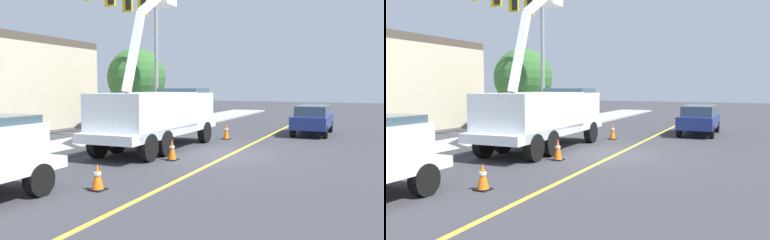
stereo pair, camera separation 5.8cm
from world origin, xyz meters
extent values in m
plane|color=#38383D|center=(0.00, 0.00, 0.00)|extent=(120.00, 120.00, 0.00)
cube|color=#9E9E99|center=(-0.54, 7.37, 0.06)|extent=(60.10, 7.99, 0.12)
cube|color=yellow|center=(0.00, 0.00, 0.00)|extent=(49.88, 3.82, 0.01)
cube|color=white|center=(0.02, 3.43, 0.90)|extent=(8.36, 3.09, 0.36)
cube|color=white|center=(2.64, 3.62, 1.67)|extent=(2.79, 2.54, 1.60)
cube|color=#384C56|center=(2.84, 3.64, 2.37)|extent=(1.95, 2.23, 0.64)
cube|color=white|center=(-0.96, 3.36, 1.62)|extent=(5.42, 2.88, 1.80)
cube|color=white|center=(-1.78, 3.34, 4.18)|extent=(1.60, 0.50, 3.33)
cube|color=white|center=(0.02, 3.59, 6.43)|extent=(2.45, 0.61, 1.52)
cylinder|color=black|center=(2.80, 4.76, 0.52)|extent=(1.06, 0.42, 1.04)
cylinder|color=black|center=(2.97, 2.52, 0.52)|extent=(1.06, 0.42, 1.04)
cylinder|color=black|center=(-1.53, 4.45, 0.52)|extent=(1.06, 0.42, 1.04)
cylinder|color=black|center=(-1.36, 2.20, 0.52)|extent=(1.06, 0.42, 1.04)
cylinder|color=black|center=(-2.84, 4.35, 0.52)|extent=(1.06, 0.42, 1.04)
cylinder|color=black|center=(-2.67, 2.11, 0.52)|extent=(1.06, 0.42, 1.04)
cylinder|color=black|center=(-7.91, 1.90, 0.42)|extent=(0.86, 0.36, 0.84)
cube|color=navy|center=(8.98, -1.55, 0.79)|extent=(4.93, 2.25, 0.70)
cube|color=#384C56|center=(9.13, -1.54, 1.39)|extent=(3.57, 1.92, 0.60)
cylinder|color=black|center=(7.42, -2.52, 0.34)|extent=(0.70, 0.29, 0.68)
cylinder|color=black|center=(7.29, -0.81, 0.34)|extent=(0.70, 0.29, 0.68)
cylinder|color=black|center=(10.67, -2.28, 0.34)|extent=(0.70, 0.29, 0.68)
cylinder|color=black|center=(10.55, -0.57, 0.34)|extent=(0.70, 0.29, 0.68)
cube|color=black|center=(-6.76, 0.99, 0.02)|extent=(0.40, 0.40, 0.04)
cone|color=orange|center=(-6.76, 0.99, 0.39)|extent=(0.32, 0.32, 0.69)
cylinder|color=white|center=(-6.76, 0.99, 0.46)|extent=(0.20, 0.20, 0.08)
cube|color=black|center=(-1.99, 1.49, 0.02)|extent=(0.40, 0.40, 0.04)
cone|color=orange|center=(-1.99, 1.49, 0.42)|extent=(0.32, 0.32, 0.77)
cylinder|color=white|center=(-1.99, 1.49, 0.50)|extent=(0.20, 0.20, 0.08)
cube|color=black|center=(4.68, 2.08, 0.02)|extent=(0.40, 0.40, 0.04)
cone|color=orange|center=(4.68, 2.08, 0.45)|extent=(0.32, 0.32, 0.82)
cylinder|color=white|center=(4.68, 2.08, 0.53)|extent=(0.20, 0.20, 0.08)
cylinder|color=gray|center=(5.26, 6.80, 4.19)|extent=(0.22, 0.22, 8.38)
cube|color=gold|center=(3.73, 6.68, 7.11)|extent=(0.16, 0.57, 1.00)
cube|color=black|center=(3.74, 6.58, 7.11)|extent=(0.22, 0.33, 0.84)
cube|color=gold|center=(2.20, 6.57, 7.11)|extent=(0.16, 0.57, 1.00)
cube|color=black|center=(2.21, 6.47, 7.11)|extent=(0.22, 0.33, 0.84)
cylinder|color=brown|center=(6.76, 9.29, 1.01)|extent=(0.32, 0.32, 2.02)
sphere|color=#33662D|center=(6.76, 9.29, 3.35)|extent=(3.80, 3.80, 3.80)
camera|label=1|loc=(-15.07, -6.21, 2.77)|focal=38.00mm
camera|label=2|loc=(-15.04, -6.27, 2.77)|focal=38.00mm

